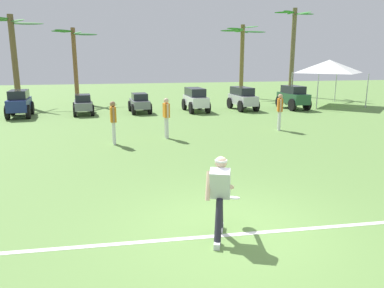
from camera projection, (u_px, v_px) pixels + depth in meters
The scene contains 18 objects.
ground_plane at pixel (235, 231), 6.78m from camera, with size 80.00×80.00×0.00m, color #618A43.
field_line_paint at pixel (237, 234), 6.65m from camera, with size 27.60×0.11×0.01m, color white.
frisbee_thrower at pixel (220, 193), 6.42m from camera, with size 0.70×0.98×1.43m.
frisbee_in_flight at pixel (233, 198), 7.01m from camera, with size 0.35×0.35×0.08m.
teammate_near_sideline at pixel (166, 114), 14.36m from camera, with size 0.24×0.50×1.56m.
teammate_midfield at pixel (280, 109), 15.97m from camera, with size 0.29×0.49×1.56m.
teammate_deep at pixel (113, 119), 13.34m from camera, with size 0.23×0.50×1.56m.
parked_car_slot_a at pixel (19, 103), 19.62m from camera, with size 1.32×2.41×1.40m.
parked_car_slot_b at pixel (83, 104), 20.55m from camera, with size 1.27×2.27×1.10m.
parked_car_slot_c at pixel (140, 103), 21.21m from camera, with size 1.23×2.26×1.10m.
parked_car_slot_d at pixel (195, 99), 21.68m from camera, with size 1.25×2.44×1.34m.
parked_car_slot_e at pixel (243, 98), 22.33m from camera, with size 1.30×2.46×1.34m.
parked_car_slot_f at pixel (293, 97), 22.66m from camera, with size 1.29×2.40×1.40m.
palm_tree_far_left at pixel (14, 53), 23.97m from camera, with size 3.87×2.93×5.72m.
palm_tree_left_of_centre at pixel (75, 55), 25.40m from camera, with size 3.03×3.34×5.01m.
palm_tree_right_of_centre at pixel (242, 52), 28.91m from camera, with size 3.62×3.45×5.51m.
palm_tree_far_right at pixel (293, 47), 29.80m from camera, with size 3.09×3.79×6.83m.
event_tent at pixel (329, 66), 24.02m from camera, with size 3.54×3.54×2.92m.
Camera 1 is at (-2.07, -5.95, 3.07)m, focal length 35.00 mm.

